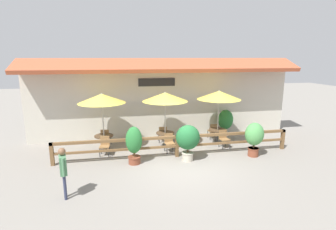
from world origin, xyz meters
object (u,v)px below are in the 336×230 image
Objects in this scene: chair_near_wallside at (106,136)px; chair_middle_streetside at (169,142)px; chair_near_streetside at (105,145)px; potted_plant_small_flowering at (188,139)px; pedestrian at (63,166)px; dining_table_far at (217,132)px; chair_middle_wallside at (163,133)px; patio_umbrella_near at (102,99)px; patio_umbrella_far at (219,95)px; potted_plant_broad_leaf at (134,143)px; chair_far_streetside at (224,138)px; patio_umbrella_middle at (165,97)px; dining_table_near at (104,138)px; potted_plant_entrance_palm at (226,120)px; potted_plant_corner_fern at (254,136)px; dining_table_middle at (165,135)px; chair_far_wallside at (213,130)px.

chair_middle_streetside is (2.91, -1.44, 0.00)m from chair_near_wallside.
potted_plant_small_flowering is at bearing -14.65° from chair_near_streetside.
dining_table_far is at bearing -70.07° from pedestrian.
chair_middle_wallside is at bearing 166.32° from dining_table_far.
patio_umbrella_near is 5.58m from patio_umbrella_far.
potted_plant_broad_leaf reaches higher than dining_table_far.
pedestrian is (-6.58, -4.18, 0.48)m from dining_table_far.
chair_near_wallside is at bearing 148.42° from chair_middle_streetside.
patio_umbrella_far reaches higher than chair_near_wallside.
chair_middle_streetside is at bearing -163.61° from dining_table_far.
patio_umbrella_far is (2.63, 0.77, 1.98)m from chair_middle_streetside.
potted_plant_broad_leaf reaches higher than chair_far_streetside.
patio_umbrella_middle is 3.20× the size of chair_middle_streetside.
dining_table_near is 1.04× the size of chair_middle_wallside.
chair_near_wallside is at bearing 3.85° from chair_middle_wallside.
pedestrian reaches higher than potted_plant_entrance_palm.
chair_near_streetside is 1.00× the size of chair_middle_streetside.
chair_far_streetside is 1.62m from potted_plant_corner_fern.
chair_near_streetside is at bearing 159.04° from potted_plant_small_flowering.
potted_plant_broad_leaf is 5.20m from potted_plant_corner_fern.
patio_umbrella_far is 3.20× the size of chair_far_streetside.
potted_plant_corner_fern is (3.59, -1.95, -1.54)m from patio_umbrella_middle.
patio_umbrella_near is 3.45m from dining_table_middle.
chair_far_wallside reaches higher than dining_table_near.
pedestrian reaches higher than chair_near_streetside.
patio_umbrella_far is (5.54, -0.66, 1.98)m from chair_near_wallside.
pedestrian reaches higher than potted_plant_broad_leaf.
chair_far_streetside is (5.65, -0.71, -1.98)m from patio_umbrella_near.
dining_table_near is 1.04× the size of chair_near_wallside.
patio_umbrella_near is 6.73m from potted_plant_entrance_palm.
patio_umbrella_far is (2.70, 0.06, 1.88)m from dining_table_middle.
pedestrian is at bearing -103.35° from patio_umbrella_near.
chair_near_streetside is at bearing 12.04° from chair_far_wallside.
potted_plant_small_flowering is 2.98m from potted_plant_corner_fern.
chair_near_streetside is 1.78m from potted_plant_broad_leaf.
potted_plant_entrance_palm is (3.58, 0.42, 0.43)m from chair_middle_wallside.
chair_far_wallside reaches higher than dining_table_middle.
dining_table_middle is 1.04× the size of chair_far_streetside.
patio_umbrella_far is 1.79× the size of potted_plant_corner_fern.
chair_near_streetside is at bearing 101.91° from chair_near_wallside.
patio_umbrella_middle reaches higher than potted_plant_entrance_palm.
chair_middle_wallside is (2.89, 0.64, -0.10)m from dining_table_near.
potted_plant_broad_leaf is at bearing -131.91° from patio_umbrella_middle.
chair_middle_wallside is at bearing 87.34° from chair_middle_streetside.
potted_plant_broad_leaf is (-4.31, -1.85, 0.30)m from dining_table_far.
potted_plant_broad_leaf reaches higher than dining_table_middle.
chair_far_streetside is 1.38m from chair_far_wallside.
potted_plant_broad_leaf is at bearing -56.82° from pedestrian.
dining_table_far is at bearing 0.00° from patio_umbrella_far.
potted_plant_corner_fern is at bearing 168.98° from chair_near_wallside.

